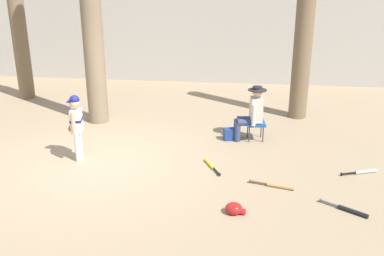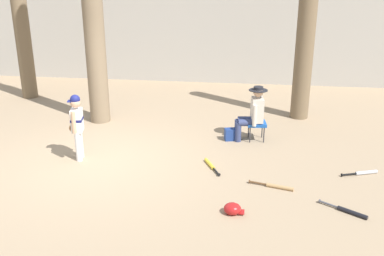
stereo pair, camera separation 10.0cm
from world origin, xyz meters
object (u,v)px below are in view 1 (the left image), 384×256
(bat_wood_tan, at_px, (277,186))
(tree_behind_spectator, at_px, (303,45))
(young_ballplayer, at_px, (76,123))
(bat_aluminum_silver, at_px, (363,172))
(seated_spectator, at_px, (252,112))
(bat_black_composite, at_px, (349,210))
(handbag_beside_stool, at_px, (232,134))
(bat_yellow_trainer, at_px, (211,165))
(folding_stool, at_px, (256,124))
(tree_near_player, at_px, (90,4))
(batting_helmet_red, at_px, (234,209))

(bat_wood_tan, bearing_deg, tree_behind_spectator, 79.58)
(young_ballplayer, height_order, bat_aluminum_silver, young_ballplayer)
(seated_spectator, bearing_deg, young_ballplayer, -156.19)
(tree_behind_spectator, bearing_deg, bat_black_composite, -86.06)
(seated_spectator, distance_m, bat_aluminum_silver, 2.59)
(handbag_beside_stool, distance_m, bat_yellow_trainer, 1.50)
(folding_stool, distance_m, handbag_beside_stool, 0.56)
(bat_aluminum_silver, bearing_deg, tree_near_player, 158.34)
(tree_near_player, distance_m, seated_spectator, 4.35)
(tree_behind_spectator, relative_size, batting_helmet_red, 13.65)
(tree_behind_spectator, height_order, handbag_beside_stool, tree_behind_spectator)
(young_ballplayer, bearing_deg, seated_spectator, 23.81)
(batting_helmet_red, bearing_deg, bat_aluminum_silver, 36.30)
(tree_near_player, distance_m, handbag_beside_stool, 4.31)
(seated_spectator, distance_m, bat_wood_tan, 2.35)
(tree_near_player, bearing_deg, tree_behind_spectator, 11.09)
(tree_behind_spectator, bearing_deg, young_ballplayer, -144.39)
(bat_wood_tan, bearing_deg, young_ballplayer, 168.76)
(folding_stool, bearing_deg, batting_helmet_red, -96.39)
(tree_behind_spectator, bearing_deg, tree_near_player, -168.91)
(seated_spectator, xyz_separation_m, bat_black_composite, (1.50, -2.91, -0.61))
(handbag_beside_stool, bearing_deg, bat_wood_tan, -68.54)
(bat_yellow_trainer, xyz_separation_m, bat_aluminum_silver, (2.79, 0.04, 0.00))
(folding_stool, xyz_separation_m, bat_aluminum_silver, (1.94, -1.48, -0.33))
(seated_spectator, relative_size, bat_aluminum_silver, 1.75)
(seated_spectator, bearing_deg, batting_helmet_red, -94.66)
(tree_near_player, bearing_deg, seated_spectator, -12.30)
(folding_stool, height_order, seated_spectator, seated_spectator)
(bat_yellow_trainer, bearing_deg, bat_wood_tan, -30.97)
(seated_spectator, xyz_separation_m, handbag_beside_stool, (-0.41, -0.06, -0.51))
(batting_helmet_red, bearing_deg, tree_behind_spectator, 73.75)
(young_ballplayer, bearing_deg, bat_wood_tan, -11.24)
(tree_behind_spectator, distance_m, young_ballplayer, 5.66)
(handbag_beside_stool, bearing_deg, seated_spectator, 7.75)
(tree_near_player, relative_size, tree_behind_spectator, 1.45)
(tree_behind_spectator, distance_m, bat_yellow_trainer, 4.19)
(folding_stool, distance_m, batting_helmet_red, 3.20)
(bat_wood_tan, bearing_deg, bat_aluminum_silver, 25.34)
(folding_stool, distance_m, bat_aluminum_silver, 2.46)
(tree_behind_spectator, height_order, seated_spectator, tree_behind_spectator)
(handbag_beside_stool, xyz_separation_m, bat_wood_tan, (0.85, -2.17, -0.10))
(young_ballplayer, distance_m, bat_aluminum_silver, 5.43)
(batting_helmet_red, bearing_deg, bat_wood_tan, 53.04)
(young_ballplayer, height_order, bat_yellow_trainer, young_ballplayer)
(bat_aluminum_silver, relative_size, batting_helmet_red, 2.16)
(young_ballplayer, relative_size, bat_black_composite, 1.92)
(tree_near_player, height_order, batting_helmet_red, tree_near_player)
(handbag_beside_stool, height_order, batting_helmet_red, handbag_beside_stool)
(young_ballplayer, xyz_separation_m, bat_aluminum_silver, (5.38, 0.00, -0.71))
(bat_aluminum_silver, bearing_deg, bat_black_composite, -110.55)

